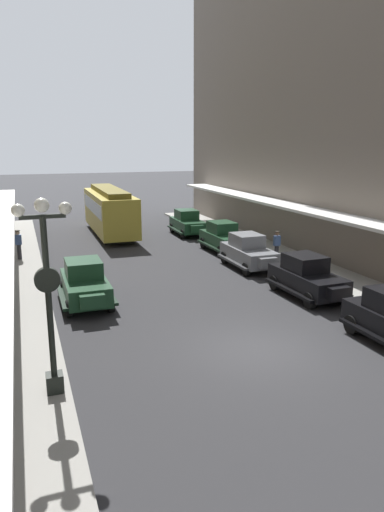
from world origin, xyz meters
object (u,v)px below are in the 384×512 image
(streetcar, at_px, (110,209))
(pedestrian_3, at_px, (277,245))
(parked_car_6, at_px, (187,222))
(lamp_post_with_clock, at_px, (48,290))
(parked_car_3, at_px, (248,251))
(parked_car_1, at_px, (223,236))
(parked_car_2, at_px, (307,276))
(pedestrian_1, at_px, (1,260))
(parked_car_5, at_px, (85,282))
(pedestrian_0, at_px, (19,244))

(streetcar, height_order, pedestrian_3, streetcar)
(parked_car_6, bearing_deg, lamp_post_with_clock, -118.40)
(parked_car_3, distance_m, lamp_post_with_clock, 15.12)
(parked_car_1, distance_m, parked_car_2, 9.53)
(lamp_post_with_clock, bearing_deg, pedestrian_1, 97.22)
(parked_car_3, relative_size, parked_car_5, 1.00)
(parked_car_3, xyz_separation_m, lamp_post_with_clock, (-10.92, -10.25, 2.04))
(parked_car_2, bearing_deg, streetcar, 107.34)
(parked_car_5, distance_m, pedestrian_0, 9.04)
(parked_car_3, height_order, parked_car_5, same)
(streetcar, relative_size, pedestrian_3, 5.77)
(parked_car_1, xyz_separation_m, parked_car_5, (-9.50, -7.10, 0.00))
(lamp_post_with_clock, xyz_separation_m, pedestrian_0, (-0.75, 16.01, -1.97))
(parked_car_5, bearing_deg, lamp_post_with_clock, -103.75)
(parked_car_2, xyz_separation_m, parked_car_5, (-9.29, 2.42, 0.00))
(parked_car_5, distance_m, parked_car_6, 16.06)
(parked_car_3, xyz_separation_m, parked_car_5, (-9.12, -2.91, 0.00))
(parked_car_1, xyz_separation_m, streetcar, (-5.64, 7.86, 0.96))
(pedestrian_0, bearing_deg, parked_car_5, -73.63)
(parked_car_2, distance_m, parked_car_6, 15.54)
(parked_car_5, bearing_deg, parked_car_3, 17.71)
(streetcar, relative_size, pedestrian_1, 5.77)
(parked_car_2, xyz_separation_m, pedestrian_0, (-11.84, 11.09, 0.07))
(parked_car_2, height_order, pedestrian_0, parked_car_2)
(parked_car_2, bearing_deg, pedestrian_1, 149.23)
(parked_car_6, distance_m, pedestrian_0, 12.62)
(parked_car_5, height_order, parked_car_6, same)
(parked_car_5, xyz_separation_m, pedestrian_3, (11.13, 3.34, 0.07))
(parked_car_5, xyz_separation_m, pedestrian_1, (-3.37, 5.12, 0.07))
(parked_car_6, bearing_deg, streetcar, 161.18)
(parked_car_1, bearing_deg, lamp_post_with_clock, -128.03)
(streetcar, bearing_deg, parked_car_6, -18.82)
(parked_car_6, xyz_separation_m, pedestrian_0, (-11.81, -4.45, 0.07))
(parked_car_1, height_order, parked_car_5, same)
(lamp_post_with_clock, distance_m, pedestrian_3, 16.88)
(parked_car_3, bearing_deg, parked_car_2, -88.20)
(parked_car_2, xyz_separation_m, parked_car_6, (-0.02, 15.54, 0.00))
(pedestrian_1, bearing_deg, pedestrian_0, 76.91)
(parked_car_5, xyz_separation_m, lamp_post_with_clock, (-1.80, -7.34, 2.04))
(streetcar, bearing_deg, pedestrian_0, -135.55)
(lamp_post_with_clock, height_order, pedestrian_1, lamp_post_with_clock)
(lamp_post_with_clock, relative_size, pedestrian_1, 3.09)
(parked_car_2, relative_size, pedestrian_1, 2.57)
(parked_car_1, height_order, pedestrian_0, parked_car_1)
(parked_car_6, height_order, streetcar, streetcar)
(parked_car_3, height_order, lamp_post_with_clock, lamp_post_with_clock)
(parked_car_5, bearing_deg, pedestrian_1, 123.38)
(parked_car_3, xyz_separation_m, pedestrian_3, (2.00, 0.43, 0.07))
(parked_car_3, xyz_separation_m, pedestrian_1, (-12.50, 2.21, 0.07))
(parked_car_1, distance_m, pedestrian_1, 13.03)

